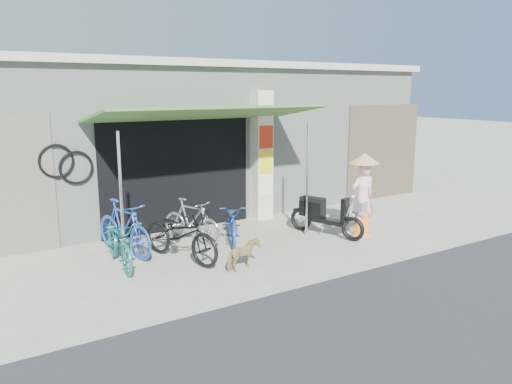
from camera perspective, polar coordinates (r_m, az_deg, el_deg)
ground at (r=9.56m, az=4.24°, el=-6.78°), size 80.00×80.00×0.00m
bicycle_shop at (r=13.55m, az=-8.60°, el=6.52°), size 12.30×5.30×3.66m
shop_pillar at (r=11.66m, az=0.58°, el=4.17°), size 0.42×0.44×3.00m
awning at (r=9.99m, az=-5.40°, el=8.72°), size 4.60×1.88×2.72m
neighbour_right at (r=14.45m, az=14.29°, el=4.47°), size 2.60×0.06×2.60m
bike_teal at (r=8.96m, az=-15.31°, el=-5.57°), size 0.68×1.67×0.86m
bike_blue at (r=9.54m, az=-14.87°, el=-3.96°), size 0.90×1.77×1.03m
bike_black at (r=9.02m, az=-8.59°, el=-4.79°), size 1.19×1.95×0.97m
bike_silver at (r=10.05m, az=-7.42°, el=-3.26°), size 0.96×1.53×0.89m
bike_navy at (r=10.03m, az=-2.70°, el=-3.46°), size 1.16×1.62×0.81m
street_dog at (r=8.52m, az=-1.48°, el=-7.23°), size 0.67×0.41×0.52m
moped at (r=10.53m, az=7.82°, el=-2.56°), size 0.78×1.69×0.99m
nun at (r=10.69m, az=12.11°, el=-0.26°), size 0.64×0.64×1.73m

